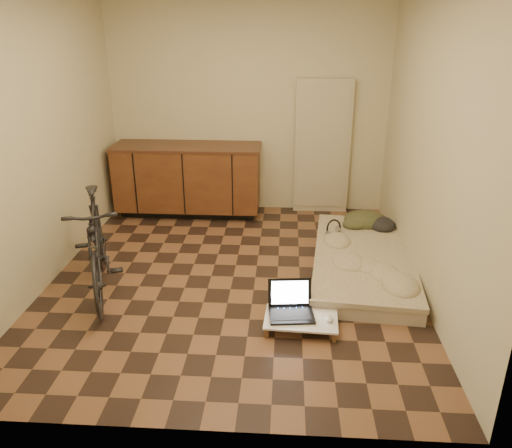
# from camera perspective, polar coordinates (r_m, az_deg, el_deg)

# --- Properties ---
(room_shell) EXTENTS (3.50, 4.00, 2.60)m
(room_shell) POSITION_cam_1_polar(r_m,az_deg,el_deg) (4.49, -2.90, 8.73)
(room_shell) COLOR brown
(room_shell) RESTS_ON ground
(cabinets) EXTENTS (1.84, 0.62, 0.91)m
(cabinets) POSITION_cam_1_polar(r_m,az_deg,el_deg) (6.45, -7.74, 5.10)
(cabinets) COLOR black
(cabinets) RESTS_ON ground
(appliance_panel) EXTENTS (0.70, 0.10, 1.70)m
(appliance_panel) POSITION_cam_1_polar(r_m,az_deg,el_deg) (6.47, 7.59, 8.68)
(appliance_panel) COLOR beige
(appliance_panel) RESTS_ON ground
(bicycle) EXTENTS (0.96, 1.66, 1.03)m
(bicycle) POSITION_cam_1_polar(r_m,az_deg,el_deg) (4.72, -17.83, -1.75)
(bicycle) COLOR black
(bicycle) RESTS_ON ground
(futon) EXTENTS (1.16, 2.11, 0.17)m
(futon) POSITION_cam_1_polar(r_m,az_deg,el_deg) (5.19, 12.14, -4.09)
(futon) COLOR #B9AB94
(futon) RESTS_ON ground
(clothing_pile) EXTENTS (0.56, 0.48, 0.21)m
(clothing_pile) POSITION_cam_1_polar(r_m,az_deg,el_deg) (5.84, 12.89, 0.90)
(clothing_pile) COLOR #3C3F25
(clothing_pile) RESTS_ON futon
(headphones) EXTENTS (0.31, 0.31, 0.15)m
(headphones) POSITION_cam_1_polar(r_m,az_deg,el_deg) (5.50, 8.88, -0.44)
(headphones) COLOR black
(headphones) RESTS_ON futon
(lap_desk) EXTENTS (0.61, 0.42, 0.10)m
(lap_desk) POSITION_cam_1_polar(r_m,az_deg,el_deg) (4.17, 5.16, -10.75)
(lap_desk) COLOR brown
(lap_desk) RESTS_ON ground
(laptop) EXTENTS (0.40, 0.36, 0.25)m
(laptop) POSITION_cam_1_polar(r_m,az_deg,el_deg) (4.19, 4.00, -9.49)
(laptop) COLOR black
(laptop) RESTS_ON lap_desk
(mouse) EXTENTS (0.06, 0.11, 0.04)m
(mouse) POSITION_cam_1_polar(r_m,az_deg,el_deg) (4.14, 8.33, -10.64)
(mouse) COLOR silver
(mouse) RESTS_ON lap_desk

